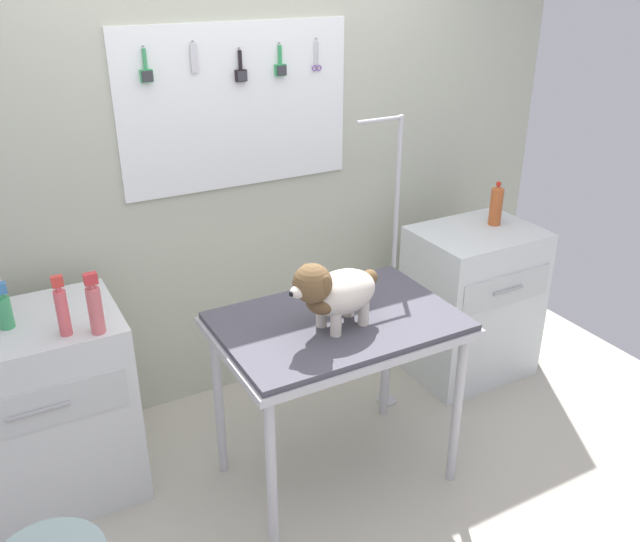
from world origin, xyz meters
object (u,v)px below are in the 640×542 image
Objects in this scene: counter_left at (37,412)px; soda_bottle at (496,205)px; grooming_arm at (391,282)px; pump_bottle_white at (95,307)px; dog at (334,292)px; cabinet_right at (471,302)px; grooming_table at (338,335)px.

soda_bottle is (2.51, -0.08, 0.57)m from counter_left.
pump_bottle_white is at bearing -177.68° from grooming_arm.
dog is at bearing -23.19° from pump_bottle_white.
dog is at bearing -157.90° from cabinet_right.
dog is (-0.60, -0.44, 0.28)m from grooming_arm.
soda_bottle is (0.14, 0.03, 0.56)m from cabinet_right.
grooming_arm is at bearing -5.48° from counter_left.
dog is at bearing -143.80° from grooming_arm.
dog reaches higher than cabinet_right.
grooming_table is 1.01m from pump_bottle_white.
grooming_arm is 1.80× the size of counter_left.
grooming_arm reaches higher than dog.
soda_bottle is (0.75, 0.09, 0.26)m from grooming_arm.
grooming_table is 1.17× the size of cabinet_right.
pump_bottle_white is (-1.47, -0.06, 0.26)m from grooming_arm.
counter_left is (-1.22, 0.54, -0.33)m from grooming_table.
dog is at bearing -132.63° from grooming_table.
counter_left is at bearing 156.14° from grooming_table.
dog is 0.95m from pump_bottle_white.
grooming_table is at bearing -23.86° from counter_left.
dog is at bearing -158.76° from soda_bottle.
counter_left is (-1.75, 0.17, -0.30)m from grooming_arm.
grooming_arm reaches higher than counter_left.
grooming_arm is at bearing 2.32° from pump_bottle_white.
pump_bottle_white is 1.05× the size of soda_bottle.
pump_bottle_white is at bearing 161.64° from grooming_table.
soda_bottle is (2.23, 0.15, 0.00)m from pump_bottle_white.
pump_bottle_white is at bearing -176.83° from cabinet_right.
grooming_table is 1.39m from soda_bottle.
counter_left is 3.59× the size of soda_bottle.
soda_bottle is at bearing -1.83° from counter_left.
cabinet_right reaches higher than counter_left.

